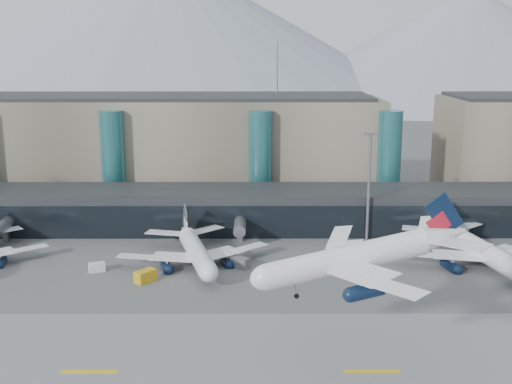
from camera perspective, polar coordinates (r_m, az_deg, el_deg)
ground at (r=107.48m, az=-1.97°, el=-11.86°), size 900.00×900.00×0.00m
runway_strip at (r=94.07m, az=-2.26°, el=-15.68°), size 400.00×40.00×0.04m
runway_markings at (r=94.06m, az=-2.26°, el=-15.66°), size 128.00×1.00×0.02m
concourse at (r=160.38m, az=-1.36°, el=-1.54°), size 170.00×27.00×10.00m
terminal_main at (r=191.95m, az=-8.67°, el=3.91°), size 130.00×30.00×31.00m
teal_towers at (r=175.28m, az=-6.17°, el=2.66°), size 116.40×19.40×46.00m
mountain_ridge at (r=477.69m, az=1.39°, el=13.01°), size 910.00×400.00×110.00m
lightmast_mid at (r=151.09m, az=10.01°, el=1.04°), size 3.00×1.20×25.60m
hero_jet at (r=89.46m, az=9.99°, el=-4.97°), size 32.37×31.99×10.45m
jet_parked_mid at (r=136.55m, az=-5.52°, el=-4.55°), size 33.06×34.34×11.02m
jet_parked_right at (r=143.94m, az=18.81°, el=-4.11°), size 36.84×37.69×12.13m
veh_a at (r=135.33m, az=-13.96°, el=-6.51°), size 3.61×2.85×1.79m
veh_b at (r=143.54m, az=-5.78°, el=-5.15°), size 1.83×2.52×1.32m
veh_c at (r=133.62m, az=-1.43°, el=-6.29°), size 4.34×3.84×2.14m
veh_d at (r=145.70m, az=9.35°, el=-4.90°), size 2.62×3.37×1.70m
veh_g at (r=141.69m, az=8.46°, el=-5.41°), size 2.95×3.13×1.60m
veh_h at (r=127.64m, az=-9.80°, el=-7.37°), size 4.43×4.64×2.33m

